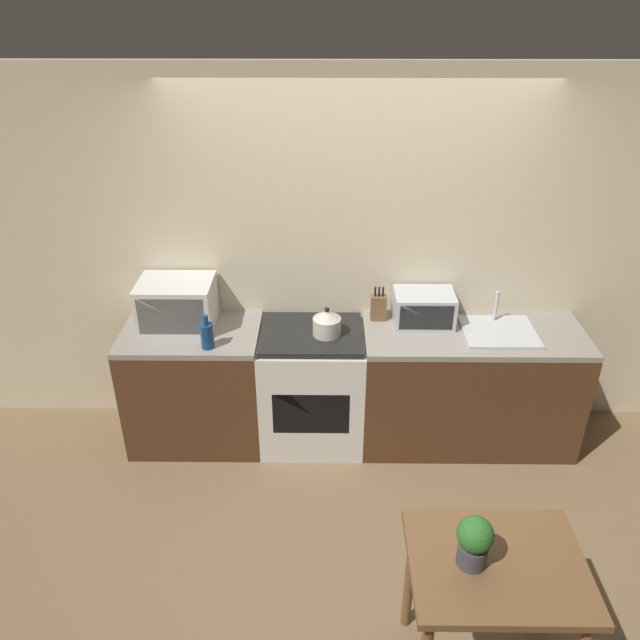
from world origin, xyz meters
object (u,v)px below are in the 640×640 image
at_px(microwave, 177,304).
at_px(stove_range, 312,386).
at_px(toaster_oven, 424,308).
at_px(bottle, 207,335).
at_px(kettle, 327,323).
at_px(dining_table, 494,581).

bearing_deg(microwave, stove_range, -5.77).
bearing_deg(microwave, toaster_oven, 1.64).
distance_m(stove_range, bottle, 0.89).
bearing_deg(kettle, microwave, 173.26).
distance_m(kettle, dining_table, 1.96).
xyz_separation_m(microwave, bottle, (0.25, -0.30, -0.07)).
xyz_separation_m(stove_range, microwave, (-0.93, 0.09, 0.62)).
bearing_deg(kettle, toaster_oven, 14.19).
xyz_separation_m(kettle, bottle, (-0.78, -0.18, 0.00)).
distance_m(microwave, toaster_oven, 1.71).
height_order(bottle, toaster_oven, bottle).
bearing_deg(bottle, stove_range, 16.83).
bearing_deg(bottle, dining_table, -46.06).
relative_size(microwave, bottle, 2.13).
bearing_deg(dining_table, microwave, 133.37).
xyz_separation_m(kettle, toaster_oven, (0.67, 0.17, 0.03)).
bearing_deg(dining_table, toaster_oven, 92.47).
height_order(microwave, bottle, microwave).
distance_m(kettle, bottle, 0.80).
bearing_deg(stove_range, toaster_oven, 10.36).
height_order(bottle, dining_table, bottle).
bearing_deg(toaster_oven, bottle, -166.59).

